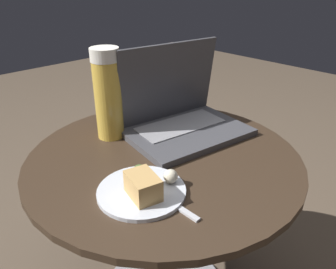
# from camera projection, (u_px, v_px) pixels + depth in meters

# --- Properties ---
(table) EXTENTS (0.69, 0.69, 0.53)m
(table) POSITION_uv_depth(u_px,v_px,m) (164.00, 202.00, 0.90)
(table) COLOR #9E9EA3
(table) RESTS_ON ground_plane
(laptop) EXTENTS (0.36, 0.28, 0.24)m
(laptop) POSITION_uv_depth(u_px,v_px,m) (181.00, 115.00, 0.93)
(laptop) COLOR #47474C
(laptop) RESTS_ON table
(beer_glass) EXTENTS (0.08, 0.08, 0.25)m
(beer_glass) POSITION_uv_depth(u_px,v_px,m) (108.00, 94.00, 0.87)
(beer_glass) COLOR gold
(beer_glass) RESTS_ON table
(snack_plate) EXTENTS (0.19, 0.19, 0.06)m
(snack_plate) POSITION_uv_depth(u_px,v_px,m) (144.00, 188.00, 0.68)
(snack_plate) COLOR silver
(snack_plate) RESTS_ON table
(fork) EXTENTS (0.02, 0.16, 0.00)m
(fork) POSITION_uv_depth(u_px,v_px,m) (163.00, 198.00, 0.67)
(fork) COLOR silver
(fork) RESTS_ON table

